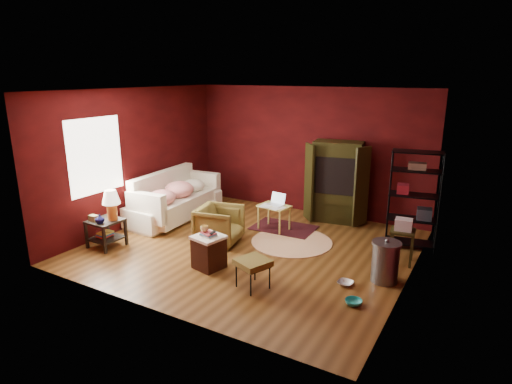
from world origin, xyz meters
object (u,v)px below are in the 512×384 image
sofa (175,199)px  side_table (108,213)px  wire_shelving (415,196)px  tv_armoire (337,180)px  armchair (219,223)px  hamper (209,251)px  laptop_desk (274,208)px

sofa → side_table: bearing=-177.6°
sofa → wire_shelving: (4.77, 0.89, 0.54)m
tv_armoire → sofa: bearing=-162.2°
armchair → tv_armoire: bearing=-43.8°
armchair → wire_shelving: size_ratio=0.43×
sofa → wire_shelving: wire_shelving is taller
armchair → hamper: size_ratio=1.23×
laptop_desk → wire_shelving: size_ratio=0.42×
laptop_desk → wire_shelving: bearing=18.2°
wire_shelving → tv_armoire: bearing=147.3°
sofa → side_table: 1.81m
armchair → sofa: bearing=56.6°
laptop_desk → tv_armoire: size_ratio=0.44×
side_table → laptop_desk: (2.20, 2.25, -0.17)m
side_table → laptop_desk: size_ratio=1.42×
sofa → tv_armoire: tv_armoire is taller
hamper → wire_shelving: 3.74m
tv_armoire → side_table: bearing=-141.9°
tv_armoire → wire_shelving: 1.84m
side_table → wire_shelving: wire_shelving is taller
side_table → hamper: 2.13m
tv_armoire → wire_shelving: size_ratio=0.96×
side_table → armchair: bearing=34.9°
tv_armoire → armchair: bearing=-132.2°
side_table → tv_armoire: (3.07, 3.40, 0.26)m
armchair → wire_shelving: wire_shelving is taller
sofa → tv_armoire: size_ratio=1.32×
armchair → laptop_desk: armchair is taller
hamper → laptop_desk: bearing=87.0°
armchair → side_table: 2.00m
laptop_desk → side_table: bearing=-125.9°
hamper → tv_armoire: tv_armoire is taller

